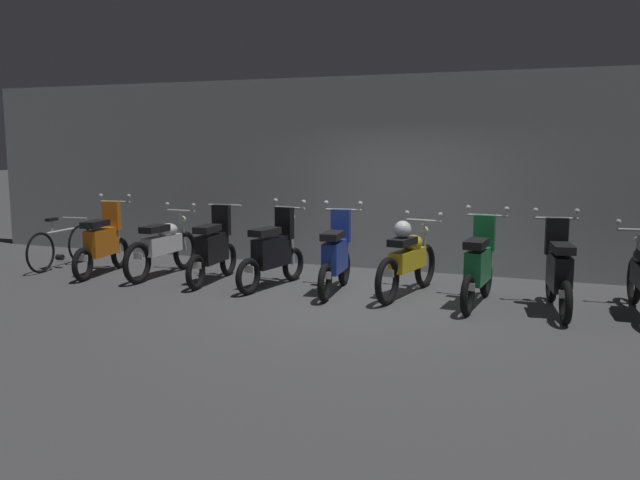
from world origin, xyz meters
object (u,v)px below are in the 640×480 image
(motorbike_slot_5, at_px, (408,259))
(motorbike_slot_6, at_px, (479,266))
(motorbike_slot_4, at_px, (336,256))
(bicycle, at_px, (61,247))
(motorbike_slot_1, at_px, (163,246))
(motorbike_slot_3, at_px, (273,252))
(motorbike_slot_2, at_px, (213,248))
(motorbike_slot_7, at_px, (559,271))
(motorbike_slot_0, at_px, (103,242))

(motorbike_slot_5, relative_size, motorbike_slot_6, 1.15)
(motorbike_slot_4, bearing_deg, bicycle, 178.17)
(motorbike_slot_4, xyz_separation_m, motorbike_slot_6, (2.02, -0.06, 0.00))
(motorbike_slot_4, xyz_separation_m, bicycle, (-5.09, 0.16, -0.17))
(motorbike_slot_1, height_order, motorbike_slot_5, same)
(motorbike_slot_3, bearing_deg, bicycle, 177.95)
(motorbike_slot_1, xyz_separation_m, motorbike_slot_6, (5.04, -0.22, 0.04))
(motorbike_slot_3, height_order, motorbike_slot_5, motorbike_slot_3)
(motorbike_slot_3, height_order, motorbike_slot_6, same)
(motorbike_slot_2, bearing_deg, motorbike_slot_5, 2.77)
(motorbike_slot_1, height_order, motorbike_slot_6, motorbike_slot_6)
(motorbike_slot_3, distance_m, motorbike_slot_6, 3.02)
(motorbike_slot_3, relative_size, motorbike_slot_7, 1.00)
(motorbike_slot_0, xyz_separation_m, motorbike_slot_5, (5.04, 0.23, 0.00))
(motorbike_slot_0, height_order, motorbike_slot_3, same)
(motorbike_slot_2, xyz_separation_m, motorbike_slot_3, (1.02, -0.01, 0.00))
(motorbike_slot_4, distance_m, motorbike_slot_7, 3.02)
(motorbike_slot_7, distance_m, bicycle, 8.11)
(motorbike_slot_2, height_order, motorbike_slot_5, motorbike_slot_2)
(motorbike_slot_5, height_order, bicycle, motorbike_slot_5)
(motorbike_slot_6, bearing_deg, motorbike_slot_0, 179.96)
(motorbike_slot_4, relative_size, motorbike_slot_7, 1.01)
(motorbike_slot_0, distance_m, bicycle, 1.09)
(motorbike_slot_5, height_order, motorbike_slot_7, motorbike_slot_7)
(motorbike_slot_4, height_order, bicycle, motorbike_slot_4)
(motorbike_slot_2, xyz_separation_m, motorbike_slot_5, (3.03, 0.15, 0.00))
(bicycle, bearing_deg, motorbike_slot_4, -1.83)
(motorbike_slot_0, relative_size, motorbike_slot_2, 1.00)
(motorbike_slot_0, relative_size, motorbike_slot_5, 0.87)
(motorbike_slot_0, relative_size, motorbike_slot_1, 0.86)
(motorbike_slot_7, bearing_deg, motorbike_slot_4, 178.61)
(motorbike_slot_4, distance_m, motorbike_slot_6, 2.02)
(motorbike_slot_0, xyz_separation_m, motorbike_slot_3, (3.03, 0.07, 0.00))
(motorbike_slot_0, bearing_deg, motorbike_slot_6, -0.04)
(motorbike_slot_1, distance_m, motorbike_slot_2, 1.01)
(motorbike_slot_6, bearing_deg, motorbike_slot_5, 167.17)
(motorbike_slot_2, distance_m, motorbike_slot_6, 4.03)
(motorbike_slot_2, bearing_deg, motorbike_slot_0, -177.76)
(motorbike_slot_2, relative_size, motorbike_slot_3, 1.01)
(motorbike_slot_0, distance_m, motorbike_slot_5, 5.05)
(motorbike_slot_1, distance_m, motorbike_slot_3, 2.03)
(motorbike_slot_1, bearing_deg, bicycle, 179.99)
(motorbike_slot_3, height_order, motorbike_slot_7, same)
(motorbike_slot_6, bearing_deg, motorbike_slot_7, -0.99)
(motorbike_slot_0, height_order, motorbike_slot_4, same)
(motorbike_slot_5, xyz_separation_m, bicycle, (-6.10, -0.01, -0.17))
(motorbike_slot_3, xyz_separation_m, bicycle, (-4.09, 0.15, -0.17))
(motorbike_slot_5, distance_m, motorbike_slot_6, 1.03)
(motorbike_slot_2, distance_m, bicycle, 3.08)
(motorbike_slot_6, bearing_deg, motorbike_slot_2, 178.82)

